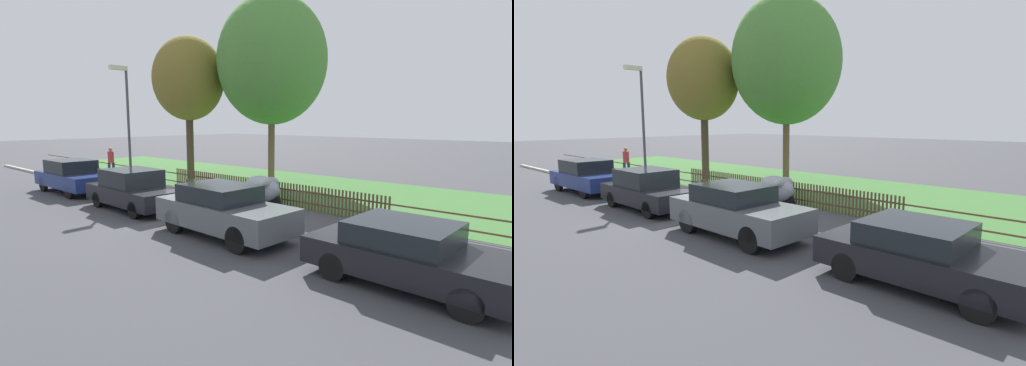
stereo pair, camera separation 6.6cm
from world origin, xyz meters
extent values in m
plane|color=#424247|center=(0.00, 0.00, 0.00)|extent=(120.00, 120.00, 0.00)
cube|color=#B2ADA3|center=(0.00, 0.10, 0.06)|extent=(41.72, 0.20, 0.12)
cube|color=#3D7033|center=(0.00, 6.79, 0.01)|extent=(41.72, 7.88, 0.01)
cube|color=brown|center=(0.00, 2.88, 0.25)|extent=(41.72, 0.03, 0.05)
cube|color=brown|center=(0.00, 2.88, 0.63)|extent=(41.72, 0.03, 0.05)
cube|color=brown|center=(-5.20, 2.85, 0.44)|extent=(0.06, 0.03, 0.88)
cube|color=brown|center=(-5.07, 2.85, 0.44)|extent=(0.06, 0.03, 0.88)
cube|color=brown|center=(-4.94, 2.85, 0.44)|extent=(0.06, 0.03, 0.88)
cube|color=brown|center=(-4.81, 2.85, 0.44)|extent=(0.06, 0.03, 0.88)
cube|color=brown|center=(-4.68, 2.85, 0.44)|extent=(0.06, 0.03, 0.88)
cube|color=brown|center=(-4.54, 2.85, 0.44)|extent=(0.06, 0.03, 0.88)
cube|color=brown|center=(-4.41, 2.85, 0.44)|extent=(0.06, 0.03, 0.88)
cube|color=brown|center=(-4.28, 2.85, 0.44)|extent=(0.06, 0.03, 0.88)
cube|color=brown|center=(-4.15, 2.85, 0.44)|extent=(0.06, 0.03, 0.88)
cube|color=brown|center=(-4.02, 2.85, 0.44)|extent=(0.06, 0.03, 0.88)
cube|color=brown|center=(-3.89, 2.85, 0.44)|extent=(0.06, 0.03, 0.88)
cube|color=brown|center=(-3.75, 2.85, 0.44)|extent=(0.06, 0.03, 0.88)
cube|color=brown|center=(-3.62, 2.85, 0.44)|extent=(0.06, 0.03, 0.88)
cube|color=brown|center=(-3.49, 2.85, 0.44)|extent=(0.06, 0.03, 0.88)
cube|color=brown|center=(-3.36, 2.85, 0.44)|extent=(0.06, 0.03, 0.88)
cube|color=brown|center=(-3.23, 2.85, 0.44)|extent=(0.06, 0.03, 0.88)
cube|color=brown|center=(-3.10, 2.85, 0.44)|extent=(0.06, 0.03, 0.88)
cube|color=brown|center=(-2.96, 2.85, 0.44)|extent=(0.06, 0.03, 0.88)
cube|color=brown|center=(-2.83, 2.85, 0.44)|extent=(0.06, 0.03, 0.88)
cube|color=brown|center=(-2.70, 2.85, 0.44)|extent=(0.06, 0.03, 0.88)
cube|color=brown|center=(-2.57, 2.85, 0.44)|extent=(0.06, 0.03, 0.88)
cube|color=brown|center=(-2.44, 2.85, 0.44)|extent=(0.06, 0.03, 0.88)
cube|color=brown|center=(-2.31, 2.85, 0.44)|extent=(0.06, 0.03, 0.88)
cube|color=brown|center=(-2.17, 2.85, 0.44)|extent=(0.06, 0.03, 0.88)
cube|color=brown|center=(-2.04, 2.85, 0.44)|extent=(0.06, 0.03, 0.88)
cube|color=brown|center=(-1.91, 2.85, 0.44)|extent=(0.06, 0.03, 0.88)
cube|color=brown|center=(-1.78, 2.85, 0.44)|extent=(0.06, 0.03, 0.88)
cube|color=brown|center=(-1.65, 2.85, 0.44)|extent=(0.06, 0.03, 0.88)
cube|color=brown|center=(-1.51, 2.85, 0.44)|extent=(0.06, 0.03, 0.88)
cube|color=brown|center=(-1.38, 2.85, 0.44)|extent=(0.06, 0.03, 0.88)
cube|color=brown|center=(-1.25, 2.85, 0.44)|extent=(0.06, 0.03, 0.88)
cube|color=brown|center=(-1.12, 2.85, 0.44)|extent=(0.06, 0.03, 0.88)
cube|color=brown|center=(-0.99, 2.85, 0.44)|extent=(0.06, 0.03, 0.88)
cube|color=brown|center=(-0.86, 2.85, 0.44)|extent=(0.06, 0.03, 0.88)
cube|color=brown|center=(-0.72, 2.85, 0.44)|extent=(0.06, 0.03, 0.88)
cube|color=brown|center=(-0.59, 2.85, 0.44)|extent=(0.06, 0.03, 0.88)
cube|color=brown|center=(-0.46, 2.85, 0.44)|extent=(0.06, 0.03, 0.88)
cube|color=brown|center=(-0.33, 2.85, 0.44)|extent=(0.06, 0.03, 0.88)
cube|color=brown|center=(-0.20, 2.85, 0.44)|extent=(0.06, 0.03, 0.88)
cube|color=brown|center=(-0.07, 2.85, 0.44)|extent=(0.06, 0.03, 0.88)
cube|color=brown|center=(0.07, 2.85, 0.44)|extent=(0.06, 0.03, 0.88)
cube|color=brown|center=(0.20, 2.85, 0.44)|extent=(0.06, 0.03, 0.88)
cube|color=brown|center=(0.33, 2.85, 0.44)|extent=(0.06, 0.03, 0.88)
cube|color=brown|center=(0.46, 2.85, 0.44)|extent=(0.06, 0.03, 0.88)
cube|color=brown|center=(0.59, 2.85, 0.44)|extent=(0.06, 0.03, 0.88)
cube|color=brown|center=(0.72, 2.85, 0.44)|extent=(0.06, 0.03, 0.88)
cube|color=brown|center=(0.86, 2.85, 0.44)|extent=(0.06, 0.03, 0.88)
cube|color=brown|center=(0.99, 2.85, 0.44)|extent=(0.06, 0.03, 0.88)
cube|color=brown|center=(1.12, 2.85, 0.44)|extent=(0.06, 0.03, 0.88)
cube|color=brown|center=(1.25, 2.85, 0.44)|extent=(0.06, 0.03, 0.88)
cube|color=brown|center=(1.38, 2.85, 0.44)|extent=(0.06, 0.03, 0.88)
cube|color=brown|center=(1.51, 2.85, 0.44)|extent=(0.06, 0.03, 0.88)
cube|color=brown|center=(1.65, 2.85, 0.44)|extent=(0.06, 0.03, 0.88)
cube|color=brown|center=(1.78, 2.85, 0.44)|extent=(0.06, 0.03, 0.88)
cube|color=brown|center=(1.91, 2.85, 0.44)|extent=(0.06, 0.03, 0.88)
cube|color=brown|center=(2.04, 2.85, 0.44)|extent=(0.06, 0.03, 0.88)
cube|color=brown|center=(2.17, 2.85, 0.44)|extent=(0.06, 0.03, 0.88)
cube|color=brown|center=(2.31, 2.85, 0.44)|extent=(0.06, 0.03, 0.88)
cube|color=brown|center=(2.44, 2.85, 0.44)|extent=(0.06, 0.03, 0.88)
cube|color=brown|center=(2.57, 2.85, 0.44)|extent=(0.06, 0.03, 0.88)
cube|color=brown|center=(2.70, 2.85, 0.44)|extent=(0.06, 0.03, 0.88)
cube|color=brown|center=(2.83, 2.85, 0.44)|extent=(0.06, 0.03, 0.88)
cube|color=brown|center=(2.96, 2.85, 0.44)|extent=(0.06, 0.03, 0.88)
cube|color=brown|center=(3.10, 2.85, 0.44)|extent=(0.06, 0.03, 0.88)
cube|color=brown|center=(3.23, 2.85, 0.44)|extent=(0.06, 0.03, 0.88)
cube|color=brown|center=(3.36, 2.85, 0.44)|extent=(0.06, 0.03, 0.88)
cube|color=brown|center=(3.49, 2.85, 0.44)|extent=(0.06, 0.03, 0.88)
cube|color=brown|center=(3.62, 2.85, 0.44)|extent=(0.06, 0.03, 0.88)
cube|color=brown|center=(3.75, 2.85, 0.44)|extent=(0.06, 0.03, 0.88)
cube|color=brown|center=(3.89, 2.85, 0.44)|extent=(0.06, 0.03, 0.88)
cube|color=brown|center=(4.02, 2.85, 0.44)|extent=(0.06, 0.03, 0.88)
cube|color=brown|center=(4.15, 2.85, 0.44)|extent=(0.06, 0.03, 0.88)
cube|color=brown|center=(4.28, 2.85, 0.44)|extent=(0.06, 0.03, 0.88)
cube|color=brown|center=(4.41, 2.85, 0.44)|extent=(0.06, 0.03, 0.88)
cube|color=brown|center=(4.54, 2.85, 0.44)|extent=(0.06, 0.03, 0.88)
cube|color=brown|center=(4.68, 2.85, 0.44)|extent=(0.06, 0.03, 0.88)
cube|color=brown|center=(4.81, 2.85, 0.44)|extent=(0.06, 0.03, 0.88)
cube|color=brown|center=(4.94, 2.85, 0.44)|extent=(0.06, 0.03, 0.88)
cube|color=brown|center=(5.07, 2.85, 0.44)|extent=(0.06, 0.03, 0.88)
cube|color=brown|center=(5.20, 2.85, 0.44)|extent=(0.06, 0.03, 0.88)
cube|color=navy|center=(-7.29, -1.09, 0.57)|extent=(4.18, 1.76, 0.58)
cube|color=black|center=(-7.50, -1.09, 1.14)|extent=(2.01, 1.57, 0.55)
cylinder|color=black|center=(-6.01, -0.29, 0.33)|extent=(0.66, 0.15, 0.66)
cylinder|color=black|center=(-5.99, -1.87, 0.33)|extent=(0.66, 0.15, 0.66)
cylinder|color=black|center=(-8.59, -0.31, 0.33)|extent=(0.66, 0.15, 0.66)
cylinder|color=black|center=(-8.57, -1.89, 0.33)|extent=(0.66, 0.15, 0.66)
cube|color=black|center=(-2.36, -1.08, 0.52)|extent=(4.07, 1.77, 0.57)
cube|color=black|center=(-2.56, -1.07, 1.10)|extent=(1.97, 1.57, 0.59)
cylinder|color=black|center=(-1.09, -0.31, 0.28)|extent=(0.57, 0.15, 0.57)
cylinder|color=black|center=(-1.12, -1.88, 0.28)|extent=(0.57, 0.15, 0.57)
cylinder|color=black|center=(-3.60, -0.27, 0.28)|extent=(0.57, 0.15, 0.57)
cylinder|color=black|center=(-3.63, -1.84, 0.28)|extent=(0.57, 0.15, 0.57)
cube|color=#51565B|center=(2.44, -1.26, 0.61)|extent=(4.10, 1.78, 0.65)
cube|color=black|center=(2.24, -1.26, 1.16)|extent=(1.99, 1.56, 0.46)
cylinder|color=black|center=(3.72, -0.52, 0.33)|extent=(0.67, 0.16, 0.66)
cylinder|color=black|center=(3.68, -2.06, 0.33)|extent=(0.67, 0.16, 0.66)
cylinder|color=black|center=(1.20, -0.46, 0.33)|extent=(0.67, 0.16, 0.66)
cylinder|color=black|center=(1.16, -2.00, 0.33)|extent=(0.67, 0.16, 0.66)
cube|color=black|center=(7.40, -1.11, 0.51)|extent=(3.88, 1.84, 0.54)
cube|color=black|center=(7.21, -1.10, 0.99)|extent=(1.87, 1.64, 0.42)
cylinder|color=black|center=(8.61, -0.28, 0.28)|extent=(0.57, 0.15, 0.56)
cylinder|color=black|center=(8.60, -1.95, 0.28)|extent=(0.57, 0.15, 0.56)
cylinder|color=black|center=(6.21, -0.26, 0.28)|extent=(0.57, 0.15, 0.56)
cylinder|color=black|center=(6.20, -1.93, 0.28)|extent=(0.57, 0.15, 0.56)
cylinder|color=black|center=(1.31, 2.19, 0.27)|extent=(0.55, 0.15, 0.54)
cylinder|color=black|center=(-0.02, 2.32, 0.27)|extent=(0.55, 0.15, 0.54)
ellipsoid|color=gray|center=(0.64, 2.26, 0.66)|extent=(1.81, 0.81, 0.93)
ellipsoid|color=gray|center=(1.06, 2.22, 0.91)|extent=(0.48, 0.85, 0.43)
cylinder|color=#473828|center=(-6.94, 5.03, 2.04)|extent=(0.39, 0.39, 4.08)
ellipsoid|color=olive|center=(-6.94, 5.03, 5.27)|extent=(3.76, 3.76, 4.33)
cylinder|color=brown|center=(-2.92, 7.01, 2.15)|extent=(0.33, 0.33, 4.29)
ellipsoid|color=#4C8438|center=(-2.92, 7.01, 6.00)|extent=(5.41, 5.41, 6.22)
cylinder|color=#2D3351|center=(-10.74, 2.35, 0.40)|extent=(0.15, 0.15, 0.79)
cylinder|color=#2D3351|center=(-10.68, 2.57, 0.40)|extent=(0.15, 0.15, 0.79)
cylinder|color=#B73338|center=(-10.71, 2.46, 1.10)|extent=(0.41, 0.41, 0.63)
sphere|color=#A37556|center=(-10.71, 2.46, 1.52)|extent=(0.21, 0.21, 0.21)
cylinder|color=#47474C|center=(-5.64, 0.70, 2.58)|extent=(0.11, 0.11, 5.16)
cube|color=beige|center=(-5.64, 0.35, 5.26)|extent=(0.20, 0.76, 0.18)
camera|label=1|loc=(10.09, -8.41, 3.09)|focal=28.00mm
camera|label=2|loc=(10.14, -8.36, 3.09)|focal=28.00mm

